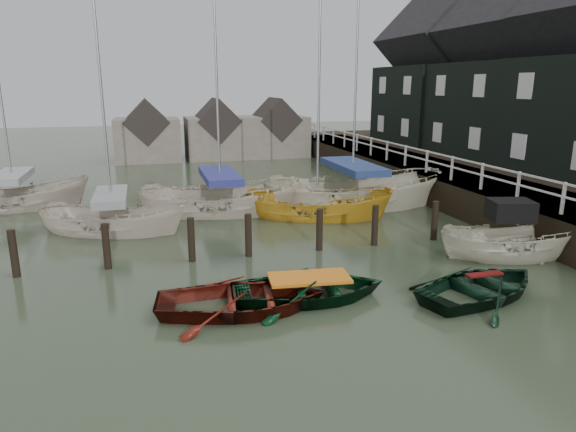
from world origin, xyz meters
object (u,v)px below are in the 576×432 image
object	(u,v)px
motorboat	(510,255)
sailboat_b	(221,211)
sailboat_c	(317,216)
sailboat_e	(16,207)
rowboat_dkgreen	(482,296)
sailboat_a	(114,230)
rowboat_red	(242,310)
sailboat_d	(352,205)
rowboat_green	(309,298)

from	to	relation	value
motorboat	sailboat_b	size ratio (longest dim) A/B	0.45
sailboat_c	sailboat_e	distance (m)	13.44
sailboat_e	rowboat_dkgreen	bearing A→B (deg)	-142.52
sailboat_a	sailboat_b	distance (m)	4.69
sailboat_a	sailboat_e	world-z (taller)	sailboat_a
rowboat_dkgreen	sailboat_b	size ratio (longest dim) A/B	0.36
rowboat_red	rowboat_dkgreen	size ratio (longest dim) A/B	1.06
sailboat_a	sailboat_b	bearing A→B (deg)	-43.17
rowboat_dkgreen	sailboat_d	bearing A→B (deg)	-20.19
rowboat_dkgreen	sailboat_d	world-z (taller)	sailboat_d
sailboat_a	sailboat_c	xyz separation A→B (m)	(8.09, 0.06, -0.05)
rowboat_red	sailboat_d	distance (m)	11.80
motorboat	sailboat_d	world-z (taller)	sailboat_d
rowboat_red	motorboat	distance (m)	9.10
sailboat_c	sailboat_a	bearing A→B (deg)	114.81
rowboat_red	sailboat_a	bearing A→B (deg)	30.07
rowboat_red	sailboat_a	world-z (taller)	sailboat_a
rowboat_red	sailboat_d	size ratio (longest dim) A/B	0.32
rowboat_green	sailboat_c	size ratio (longest dim) A/B	0.35
rowboat_green	rowboat_dkgreen	size ratio (longest dim) A/B	1.02
rowboat_green	motorboat	bearing A→B (deg)	-73.41
sailboat_d	sailboat_e	size ratio (longest dim) A/B	1.28
sailboat_e	motorboat	bearing A→B (deg)	-132.21
motorboat	sailboat_c	distance (m)	7.87
rowboat_red	sailboat_b	world-z (taller)	sailboat_b
sailboat_e	rowboat_green	bearing A→B (deg)	-150.99
rowboat_red	motorboat	size ratio (longest dim) A/B	0.85
motorboat	sailboat_b	distance (m)	11.60
rowboat_green	sailboat_a	distance (m)	9.45
rowboat_red	rowboat_green	xyz separation A→B (m)	(1.79, 0.25, 0.00)
sailboat_b	sailboat_d	distance (m)	5.93
motorboat	sailboat_d	size ratio (longest dim) A/B	0.38
motorboat	sailboat_b	bearing A→B (deg)	58.23
motorboat	sailboat_e	world-z (taller)	sailboat_e
sailboat_d	sailboat_b	bearing A→B (deg)	100.11
rowboat_green	sailboat_e	size ratio (longest dim) A/B	0.40
rowboat_red	sailboat_a	xyz separation A→B (m)	(-3.39, 8.15, 0.07)
sailboat_b	sailboat_d	xyz separation A→B (m)	(5.92, -0.36, -0.00)
rowboat_green	sailboat_c	xyz separation A→B (m)	(2.91, 7.96, 0.01)
rowboat_red	rowboat_green	bearing A→B (deg)	-74.68
rowboat_green	sailboat_d	world-z (taller)	sailboat_d
sailboat_b	sailboat_a	bearing A→B (deg)	125.99
sailboat_d	motorboat	bearing A→B (deg)	-151.72
rowboat_red	rowboat_dkgreen	xyz separation A→B (m)	(6.21, -0.82, 0.00)
rowboat_green	sailboat_e	distance (m)	16.09
sailboat_b	sailboat_c	xyz separation A→B (m)	(3.77, -1.76, -0.04)
sailboat_c	rowboat_red	bearing A→B (deg)	174.58
rowboat_red	motorboat	xyz separation A→B (m)	(8.96, 1.59, 0.09)
rowboat_red	rowboat_green	size ratio (longest dim) A/B	1.04
rowboat_green	sailboat_d	distance (m)	10.64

